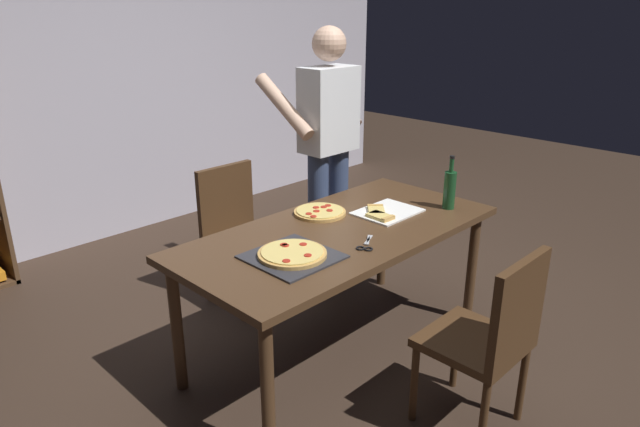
# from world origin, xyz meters

# --- Properties ---
(ground_plane) EXTENTS (12.00, 12.00, 0.00)m
(ground_plane) POSITION_xyz_m (0.00, 0.00, 0.00)
(ground_plane) COLOR #38281E
(back_wall) EXTENTS (6.40, 0.10, 2.80)m
(back_wall) POSITION_xyz_m (0.00, 2.60, 1.40)
(back_wall) COLOR #BCB7C6
(back_wall) RESTS_ON ground_plane
(dining_table) EXTENTS (1.80, 0.86, 0.75)m
(dining_table) POSITION_xyz_m (0.00, 0.00, 0.68)
(dining_table) COLOR #4C331E
(dining_table) RESTS_ON ground_plane
(chair_near_camera) EXTENTS (0.42, 0.42, 0.90)m
(chair_near_camera) POSITION_xyz_m (-0.00, -0.91, 0.51)
(chair_near_camera) COLOR #472D19
(chair_near_camera) RESTS_ON ground_plane
(chair_far_side) EXTENTS (0.42, 0.42, 0.90)m
(chair_far_side) POSITION_xyz_m (0.00, 0.91, 0.51)
(chair_far_side) COLOR #472D19
(chair_far_side) RESTS_ON ground_plane
(person_serving_pizza) EXTENTS (0.55, 0.54, 1.75)m
(person_serving_pizza) POSITION_xyz_m (0.62, 0.69, 1.00)
(person_serving_pizza) COLOR #38476B
(person_serving_pizza) RESTS_ON ground_plane
(pepperoni_pizza_on_tray) EXTENTS (0.39, 0.39, 0.04)m
(pepperoni_pizza_on_tray) POSITION_xyz_m (-0.42, -0.08, 0.77)
(pepperoni_pizza_on_tray) COLOR #2D2D33
(pepperoni_pizza_on_tray) RESTS_ON dining_table
(pizza_slices_on_towel) EXTENTS (0.36, 0.28, 0.03)m
(pizza_slices_on_towel) POSITION_xyz_m (0.35, -0.02, 0.76)
(pizza_slices_on_towel) COLOR white
(pizza_slices_on_towel) RESTS_ON dining_table
(wine_bottle) EXTENTS (0.07, 0.07, 0.32)m
(wine_bottle) POSITION_xyz_m (0.69, -0.23, 0.87)
(wine_bottle) COLOR #194723
(wine_bottle) RESTS_ON dining_table
(kitchen_scissors) EXTENTS (0.19, 0.14, 0.01)m
(kitchen_scissors) POSITION_xyz_m (-0.08, -0.25, 0.76)
(kitchen_scissors) COLOR silver
(kitchen_scissors) RESTS_ON dining_table
(second_pizza_plain) EXTENTS (0.30, 0.30, 0.03)m
(second_pizza_plain) POSITION_xyz_m (0.09, 0.24, 0.76)
(second_pizza_plain) COLOR tan
(second_pizza_plain) RESTS_ON dining_table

